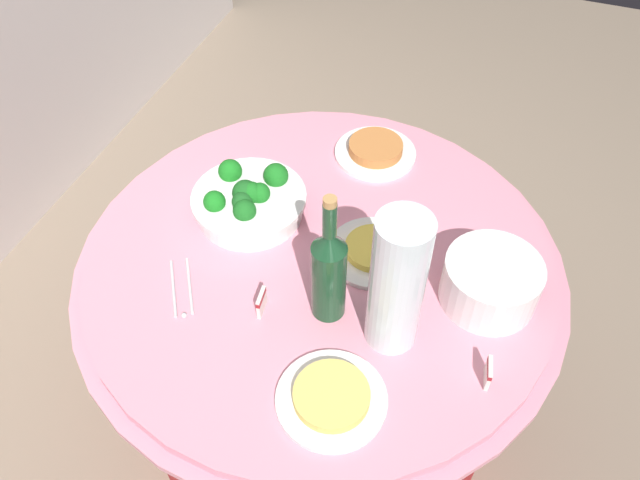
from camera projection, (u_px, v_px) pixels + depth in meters
name	position (u px, v px, depth m)	size (l,w,h in m)	color
ground_plane	(320.00, 405.00, 2.06)	(6.00, 6.00, 0.00)	gray
buffet_table	(320.00, 340.00, 1.78)	(1.16, 1.16, 0.74)	maroon
broccoli_bowl	(249.00, 201.00, 1.57)	(0.28, 0.28, 0.11)	white
plate_stack	(491.00, 282.00, 1.38)	(0.21, 0.21, 0.11)	white
wine_bottle	(329.00, 272.00, 1.31)	(0.07, 0.07, 0.34)	#173E23
decorative_fruit_vase	(396.00, 289.00, 1.25)	(0.11, 0.11, 0.34)	silver
serving_tongs	(182.00, 289.00, 1.44)	(0.16, 0.12, 0.01)	silver
food_plate_noodles	(331.00, 398.00, 1.25)	(0.22, 0.22, 0.03)	white
food_plate_peanuts	(375.00, 150.00, 1.74)	(0.22, 0.22, 0.04)	white
food_plate_fried_egg	(374.00, 251.00, 1.50)	(0.22, 0.22, 0.03)	white
label_placard_front	(261.00, 301.00, 1.38)	(0.05, 0.01, 0.05)	white
label_placard_mid	(488.00, 372.00, 1.27)	(0.05, 0.02, 0.05)	white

